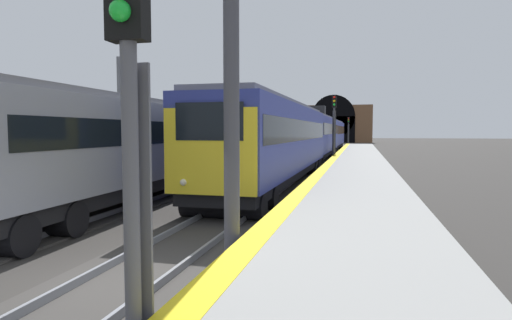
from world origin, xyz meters
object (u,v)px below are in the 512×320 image
object	(u,v)px
train_adjacent_platform	(228,139)
railway_signal_mid	(334,123)
railway_signal_near	(130,123)
railway_signal_far	(348,129)
overhead_signal_gantry	(30,13)
train_main_approaching	(316,135)
catenary_mast_far	(120,115)

from	to	relation	value
train_adjacent_platform	railway_signal_mid	size ratio (longest dim) A/B	7.05
train_adjacent_platform	railway_signal_near	world-z (taller)	railway_signal_near
railway_signal_far	overhead_signal_gantry	distance (m)	71.28
railway_signal_near	train_main_approaching	bearing A→B (deg)	-176.96
train_main_approaching	overhead_signal_gantry	bearing A→B (deg)	-3.30
railway_signal_mid	railway_signal_far	world-z (taller)	railway_signal_mid
train_main_approaching	overhead_signal_gantry	size ratio (longest dim) A/B	6.69
railway_signal_mid	overhead_signal_gantry	size ratio (longest dim) A/B	0.68
train_main_approaching	overhead_signal_gantry	distance (m)	32.80
railway_signal_near	overhead_signal_gantry	size ratio (longest dim) A/B	0.55
train_main_approaching	train_adjacent_platform	size ratio (longest dim) A/B	1.41
train_adjacent_platform	railway_signal_near	distance (m)	24.04
railway_signal_mid	railway_signal_near	bearing A→B (deg)	0.00
train_main_approaching	catenary_mast_far	world-z (taller)	catenary_mast_far
train_main_approaching	train_adjacent_platform	distance (m)	13.66
railway_signal_mid	train_adjacent_platform	bearing A→B (deg)	-35.40
overhead_signal_gantry	railway_signal_near	bearing A→B (deg)	-130.15
railway_signal_near	railway_signal_mid	distance (m)	32.12
overhead_signal_gantry	train_adjacent_platform	bearing A→B (deg)	6.43
train_adjacent_platform	railway_signal_near	xyz separation A→B (m)	(-23.18, -6.35, 0.61)
train_adjacent_platform	railway_signal_mid	xyz separation A→B (m)	(8.94, -6.35, 1.18)
train_main_approaching	railway_signal_near	size ratio (longest dim) A/B	12.11
railway_signal_mid	railway_signal_far	size ratio (longest dim) A/B	1.10
train_adjacent_platform	railway_signal_far	distance (m)	51.84
train_adjacent_platform	overhead_signal_gantry	xyz separation A→B (m)	(-19.70, -2.22, 2.81)
railway_signal_near	catenary_mast_far	size ratio (longest dim) A/B	0.64
railway_signal_far	catenary_mast_far	xyz separation A→B (m)	(-54.45, 12.40, 0.61)
train_adjacent_platform	railway_signal_mid	bearing A→B (deg)	143.52
railway_signal_mid	railway_signal_far	xyz separation A→B (m)	(42.50, 0.00, -0.28)
catenary_mast_far	railway_signal_mid	bearing A→B (deg)	-46.06
catenary_mast_far	railway_signal_near	bearing A→B (deg)	-148.43
train_adjacent_platform	overhead_signal_gantry	world-z (taller)	overhead_signal_gantry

